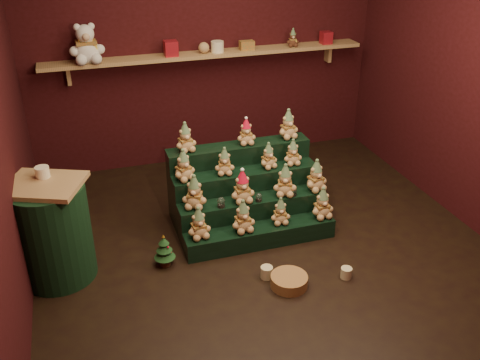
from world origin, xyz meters
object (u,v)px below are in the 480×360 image
object	(u,v)px
brown_bear	(293,38)
snow_globe_a	(221,202)
side_table	(53,231)
mini_christmas_tree	(164,250)
riser_tier_front	(260,236)
mug_left	(267,272)
snow_globe_b	(259,197)
wicker_basket	(289,281)
white_bear	(85,38)
mug_right	(346,273)
snow_globe_c	(293,191)

from	to	relation	value
brown_bear	snow_globe_a	bearing A→B (deg)	-118.56
side_table	mini_christmas_tree	world-z (taller)	side_table
riser_tier_front	brown_bear	distance (m)	2.48
mug_left	side_table	bearing A→B (deg)	161.17
snow_globe_a	mini_christmas_tree	size ratio (longest dim) A/B	0.30
riser_tier_front	brown_bear	xyz separation A→B (m)	(1.02, 1.83, 1.33)
snow_globe_b	mug_left	xyz separation A→B (m)	(-0.15, -0.64, -0.35)
snow_globe_a	wicker_basket	xyz separation A→B (m)	(0.34, -0.80, -0.36)
mini_christmas_tree	brown_bear	bearing A→B (deg)	44.66
riser_tier_front	white_bear	xyz separation A→B (m)	(-1.26, 1.83, 1.48)
mug_left	riser_tier_front	bearing A→B (deg)	76.72
riser_tier_front	brown_bear	bearing A→B (deg)	60.95
mini_christmas_tree	wicker_basket	size ratio (longest dim) A/B	1.02
mug_left	white_bear	bearing A→B (deg)	116.32
snow_globe_a	mini_christmas_tree	distance (m)	0.66
snow_globe_b	side_table	size ratio (longest dim) A/B	0.09
mug_right	wicker_basket	xyz separation A→B (m)	(-0.50, 0.04, 0.00)
snow_globe_b	mug_left	world-z (taller)	snow_globe_b
riser_tier_front	mini_christmas_tree	distance (m)	0.89
snow_globe_c	brown_bear	world-z (taller)	brown_bear
brown_bear	snow_globe_b	bearing A→B (deg)	-110.29
wicker_basket	mug_right	bearing A→B (deg)	-5.03
mug_right	snow_globe_b	bearing A→B (deg)	119.75
snow_globe_c	side_table	size ratio (longest dim) A/B	0.10
side_table	mug_left	distance (m)	1.78
snow_globe_a	mug_left	size ratio (longest dim) A/B	0.92
mug_right	wicker_basket	world-z (taller)	wicker_basket
riser_tier_front	snow_globe_a	world-z (taller)	snow_globe_a
snow_globe_b	snow_globe_c	xyz separation A→B (m)	(0.34, 0.00, 0.00)
side_table	wicker_basket	world-z (taller)	side_table
side_table	mug_left	size ratio (longest dim) A/B	8.50
snow_globe_c	mug_right	distance (m)	0.93
snow_globe_c	white_bear	world-z (taller)	white_bear
snow_globe_a	snow_globe_b	xyz separation A→B (m)	(0.36, 0.00, -0.01)
side_table	white_bear	distance (m)	2.15
snow_globe_b	brown_bear	bearing A→B (deg)	59.59
snow_globe_b	side_table	distance (m)	1.80
snow_globe_b	white_bear	bearing A→B (deg)	127.78
side_table	mug_left	xyz separation A→B (m)	(1.64, -0.56, -0.38)
side_table	mug_right	world-z (taller)	side_table
snow_globe_a	mini_christmas_tree	world-z (taller)	snow_globe_a
riser_tier_front	snow_globe_b	size ratio (longest dim) A/B	17.77
snow_globe_b	mug_right	distance (m)	1.03
side_table	mug_left	bearing A→B (deg)	4.29
snow_globe_b	white_bear	distance (m)	2.41
snow_globe_c	snow_globe_a	bearing A→B (deg)	180.00
mug_right	brown_bear	bearing A→B (deg)	78.83
snow_globe_b	snow_globe_c	bearing A→B (deg)	0.00
snow_globe_c	wicker_basket	xyz separation A→B (m)	(-0.35, -0.80, -0.35)
mini_christmas_tree	mug_left	xyz separation A→B (m)	(0.78, -0.43, -0.10)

